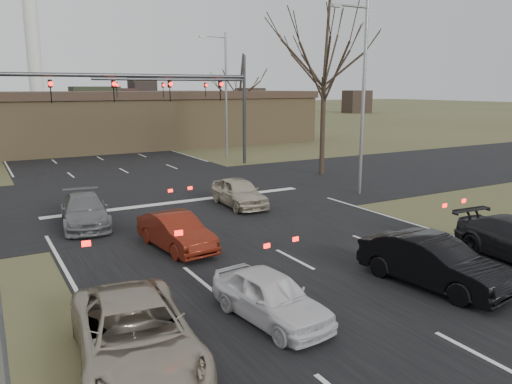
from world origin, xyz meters
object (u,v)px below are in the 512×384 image
car_red_ahead (176,232)px  car_silver_ahead (239,192)px  streetlight_right_near (361,89)px  mast_arm_far (210,97)px  car_grey_ahead (85,211)px  car_black_hatch (433,262)px  streetlight_right_far (224,88)px  building (103,120)px  car_white_sedan (271,296)px  car_silver_suv (135,335)px  mast_arm_near (66,101)px

car_red_ahead → car_silver_ahead: bearing=36.6°
streetlight_right_near → mast_arm_far: bearing=101.5°
mast_arm_far → car_silver_ahead: 13.63m
mast_arm_far → car_grey_ahead: bearing=-133.2°
streetlight_right_near → car_black_hatch: (-6.61, -10.83, -4.86)m
streetlight_right_far → building: bearing=123.6°
mast_arm_far → car_black_hatch: (-3.97, -23.83, -4.29)m
car_white_sedan → streetlight_right_far: bearing=59.1°
mast_arm_far → car_black_hatch: mast_arm_far is taller
streetlight_right_near → car_white_sedan: streetlight_right_near is taller
car_silver_ahead → mast_arm_far: bearing=74.5°
car_white_sedan → car_silver_suv: bearing=180.0°
mast_arm_far → streetlight_right_near: size_ratio=1.11×
streetlight_right_near → streetlight_right_far: same height
mast_arm_far → car_grey_ahead: mast_arm_far is taller
mast_arm_far → streetlight_right_far: bearing=51.9°
car_white_sedan → car_red_ahead: car_red_ahead is taller
building → car_white_sedan: (-5.00, -38.34, -2.04)m
car_grey_ahead → car_red_ahead: bearing=-58.3°
streetlight_right_near → car_silver_ahead: bearing=173.6°
mast_arm_near → car_grey_ahead: size_ratio=2.71×
car_silver_suv → car_black_hatch: bearing=6.3°
building → mast_arm_near: size_ratio=3.50×
car_black_hatch → car_red_ahead: bearing=119.3°
car_grey_ahead → car_red_ahead: (2.19, -4.81, -0.01)m
streetlight_right_near → streetlight_right_far: 17.01m
mast_arm_far → car_grey_ahead: 17.18m
car_silver_suv → car_grey_ahead: car_silver_suv is taller
car_red_ahead → car_silver_ahead: car_silver_ahead is taller
car_white_sedan → car_grey_ahead: 11.44m
car_red_ahead → car_silver_ahead: (5.02, 4.69, 0.05)m
mast_arm_far → streetlight_right_near: streetlight_right_near is taller
mast_arm_near → streetlight_right_near: (14.05, -3.00, 0.51)m
streetlight_right_far → streetlight_right_near: bearing=-91.7°
mast_arm_far → car_black_hatch: size_ratio=2.51×
streetlight_right_near → mast_arm_near: bearing=167.9°
car_red_ahead → mast_arm_far: bearing=55.1°
car_silver_suv → car_red_ahead: bearing=69.6°
mast_arm_near → car_silver_ahead: (7.25, -2.24, -4.38)m
building → car_black_hatch: size_ratio=9.57×
building → car_red_ahead: 32.38m
car_silver_suv → car_red_ahead: car_silver_suv is taller
streetlight_right_near → car_silver_ahead: 8.41m
mast_arm_far → car_silver_suv: mast_arm_far is taller
mast_arm_far → streetlight_right_far: streetlight_right_far is taller
building → car_silver_ahead: size_ratio=10.43×
streetlight_right_near → car_white_sedan: 16.47m
streetlight_right_near → car_red_ahead: (-11.82, -3.93, -4.95)m
streetlight_right_near → car_grey_ahead: 14.88m
building → car_silver_ahead: bearing=-90.0°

